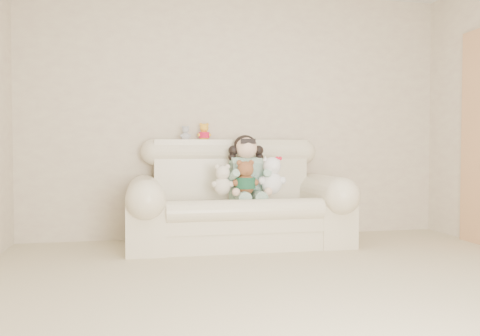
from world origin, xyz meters
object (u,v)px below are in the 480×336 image
at_px(sofa, 238,192).
at_px(seated_child, 246,167).
at_px(white_cat, 272,171).
at_px(brown_teddy, 245,174).
at_px(cream_teddy, 222,177).

relative_size(sofa, seated_child, 3.17).
height_order(sofa, seated_child, seated_child).
height_order(seated_child, white_cat, seated_child).
xyz_separation_m(seated_child, brown_teddy, (-0.05, -0.20, -0.06)).
relative_size(sofa, cream_teddy, 6.25).
bearing_deg(seated_child, brown_teddy, -109.08).
relative_size(seated_child, white_cat, 1.54).
bearing_deg(brown_teddy, seated_child, 98.20).
relative_size(seated_child, brown_teddy, 1.72).
xyz_separation_m(sofa, seated_child, (0.10, 0.08, 0.24)).
distance_m(seated_child, white_cat, 0.28).
relative_size(white_cat, cream_teddy, 1.28).
bearing_deg(seated_child, white_cat, -44.21).
distance_m(seated_child, brown_teddy, 0.21).
relative_size(brown_teddy, cream_teddy, 1.14).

